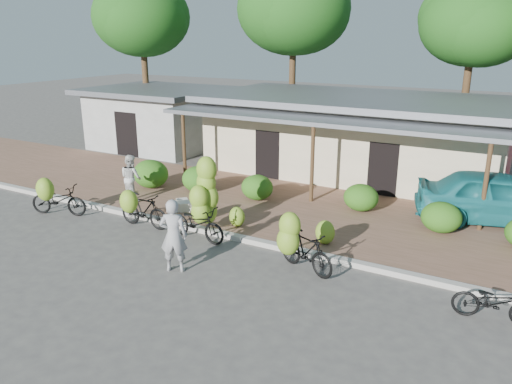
{
  "coord_description": "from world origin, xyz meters",
  "views": [
    {
      "loc": [
        6.58,
        -9.7,
        5.84
      ],
      "look_at": [
        -0.58,
        3.09,
        1.2
      ],
      "focal_mm": 35.0,
      "sensor_mm": 36.0,
      "label": 1
    }
  ],
  "objects_px": {
    "bike_far_left": "(57,198)",
    "teal_van": "(498,197)",
    "tree_back_left": "(140,15)",
    "bike_far_right": "(495,302)",
    "bystander": "(131,178)",
    "bike_center": "(201,209)",
    "bike_left": "(142,209)",
    "sack_near": "(180,206)",
    "tree_center_right": "(470,21)",
    "vendor": "(174,236)",
    "bike_right": "(302,247)",
    "sack_far": "(183,205)",
    "tree_far_center": "(291,7)"
  },
  "relations": [
    {
      "from": "bike_far_left",
      "to": "teal_van",
      "type": "height_order",
      "value": "teal_van"
    },
    {
      "from": "tree_back_left",
      "to": "bike_far_right",
      "type": "xyz_separation_m",
      "value": [
        20.12,
        -12.21,
        -6.42
      ]
    },
    {
      "from": "bystander",
      "to": "bike_center",
      "type": "bearing_deg",
      "value": 175.39
    },
    {
      "from": "bike_left",
      "to": "bike_center",
      "type": "xyz_separation_m",
      "value": [
        2.06,
        0.3,
        0.28
      ]
    },
    {
      "from": "sack_near",
      "to": "tree_center_right",
      "type": "bearing_deg",
      "value": 63.46
    },
    {
      "from": "bike_center",
      "to": "vendor",
      "type": "xyz_separation_m",
      "value": [
        0.69,
        -2.16,
        0.06
      ]
    },
    {
      "from": "bike_far_left",
      "to": "sack_near",
      "type": "bearing_deg",
      "value": -76.61
    },
    {
      "from": "bike_right",
      "to": "sack_far",
      "type": "xyz_separation_m",
      "value": [
        -5.42,
        2.22,
        -0.46
      ]
    },
    {
      "from": "tree_center_right",
      "to": "vendor",
      "type": "distance_m",
      "value": 18.47
    },
    {
      "from": "bike_right",
      "to": "bystander",
      "type": "distance_m",
      "value": 7.89
    },
    {
      "from": "bike_center",
      "to": "bike_far_right",
      "type": "height_order",
      "value": "bike_center"
    },
    {
      "from": "vendor",
      "to": "tree_center_right",
      "type": "bearing_deg",
      "value": -128.42
    },
    {
      "from": "tree_far_center",
      "to": "bike_far_left",
      "type": "bearing_deg",
      "value": -94.81
    },
    {
      "from": "tree_far_center",
      "to": "tree_back_left",
      "type": "bearing_deg",
      "value": -159.44
    },
    {
      "from": "sack_near",
      "to": "bystander",
      "type": "distance_m",
      "value": 2.3
    },
    {
      "from": "tree_center_right",
      "to": "bike_right",
      "type": "bearing_deg",
      "value": -95.07
    },
    {
      "from": "sack_near",
      "to": "sack_far",
      "type": "height_order",
      "value": "sack_near"
    },
    {
      "from": "vendor",
      "to": "tree_back_left",
      "type": "bearing_deg",
      "value": -71.32
    },
    {
      "from": "teal_van",
      "to": "bike_center",
      "type": "bearing_deg",
      "value": 109.4
    },
    {
      "from": "tree_far_center",
      "to": "vendor",
      "type": "distance_m",
      "value": 18.37
    },
    {
      "from": "tree_center_right",
      "to": "bike_left",
      "type": "distance_m",
      "value": 17.77
    },
    {
      "from": "bike_center",
      "to": "bike_right",
      "type": "bearing_deg",
      "value": -97.08
    },
    {
      "from": "bike_far_left",
      "to": "bike_right",
      "type": "distance_m",
      "value": 8.9
    },
    {
      "from": "bike_far_left",
      "to": "teal_van",
      "type": "relative_size",
      "value": 0.43
    },
    {
      "from": "tree_center_right",
      "to": "sack_far",
      "type": "xyz_separation_m",
      "value": [
        -6.81,
        -13.42,
        -6.18
      ]
    },
    {
      "from": "bike_far_left",
      "to": "teal_van",
      "type": "bearing_deg",
      "value": -82.92
    },
    {
      "from": "tree_center_right",
      "to": "sack_near",
      "type": "height_order",
      "value": "tree_center_right"
    },
    {
      "from": "bike_left",
      "to": "vendor",
      "type": "xyz_separation_m",
      "value": [
        2.74,
        -1.86,
        0.34
      ]
    },
    {
      "from": "sack_far",
      "to": "teal_van",
      "type": "xyz_separation_m",
      "value": [
        9.45,
        3.78,
        0.7
      ]
    },
    {
      "from": "bike_center",
      "to": "bike_right",
      "type": "xyz_separation_m",
      "value": [
        3.58,
        -0.68,
        -0.19
      ]
    },
    {
      "from": "tree_back_left",
      "to": "bike_center",
      "type": "xyz_separation_m",
      "value": [
        12.03,
        -11.45,
        -5.96
      ]
    },
    {
      "from": "bike_far_left",
      "to": "vendor",
      "type": "xyz_separation_m",
      "value": [
        6.0,
        -1.35,
        0.37
      ]
    },
    {
      "from": "bike_center",
      "to": "teal_van",
      "type": "bearing_deg",
      "value": -51.36
    },
    {
      "from": "tree_far_center",
      "to": "bystander",
      "type": "relative_size",
      "value": 5.72
    },
    {
      "from": "sack_far",
      "to": "vendor",
      "type": "distance_m",
      "value": 4.53
    },
    {
      "from": "sack_near",
      "to": "tree_back_left",
      "type": "bearing_deg",
      "value": 135.22
    },
    {
      "from": "bike_right",
      "to": "sack_near",
      "type": "xyz_separation_m",
      "value": [
        -5.42,
        2.02,
        -0.45
      ]
    },
    {
      "from": "bike_far_right",
      "to": "teal_van",
      "type": "distance_m",
      "value": 6.11
    },
    {
      "from": "tree_back_left",
      "to": "teal_van",
      "type": "height_order",
      "value": "tree_back_left"
    },
    {
      "from": "bike_right",
      "to": "vendor",
      "type": "bearing_deg",
      "value": 138.13
    },
    {
      "from": "bike_right",
      "to": "sack_far",
      "type": "relative_size",
      "value": 2.51
    },
    {
      "from": "bike_left",
      "to": "bystander",
      "type": "bearing_deg",
      "value": 47.93
    },
    {
      "from": "tree_back_left",
      "to": "sack_far",
      "type": "height_order",
      "value": "tree_back_left"
    },
    {
      "from": "vendor",
      "to": "bystander",
      "type": "xyz_separation_m",
      "value": [
        -4.71,
        3.57,
        -0.01
      ]
    },
    {
      "from": "bike_left",
      "to": "bystander",
      "type": "height_order",
      "value": "bystander"
    },
    {
      "from": "tree_far_center",
      "to": "sack_near",
      "type": "bearing_deg",
      "value": -80.49
    },
    {
      "from": "tree_back_left",
      "to": "bike_right",
      "type": "height_order",
      "value": "tree_back_left"
    },
    {
      "from": "bystander",
      "to": "sack_near",
      "type": "bearing_deg",
      "value": -167.21
    },
    {
      "from": "tree_back_left",
      "to": "vendor",
      "type": "bearing_deg",
      "value": -46.95
    },
    {
      "from": "bike_far_right",
      "to": "bike_far_left",
      "type": "bearing_deg",
      "value": 84.5
    }
  ]
}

